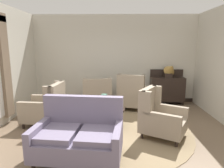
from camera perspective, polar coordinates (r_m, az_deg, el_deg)
name	(u,v)px	position (r m, az deg, el deg)	size (l,w,h in m)	color
ground	(113,136)	(4.45, 0.40, -14.65)	(7.85, 7.85, 0.00)	brown
wall_back	(115,59)	(6.84, 0.76, 7.04)	(5.64, 0.08, 2.92)	beige
wall_left	(2,65)	(5.62, -28.69, 4.87)	(0.08, 3.93, 2.92)	beige
baseboard_back	(115,100)	(7.02, 0.73, -4.46)	(5.48, 0.03, 0.12)	black
area_rug	(114,130)	(4.72, 0.45, -13.01)	(3.51, 3.51, 0.01)	#847051
coffee_table	(107,112)	(4.78, -1.49, -7.93)	(0.86, 0.86, 0.46)	black
porcelain_vase	(104,102)	(4.70, -2.19, -5.18)	(0.19, 0.19, 0.35)	#4C7A66
settee	(79,136)	(3.54, -9.31, -14.38)	(1.51, 1.02, 1.04)	slate
armchair_foreground_right	(97,95)	(6.21, -4.29, -3.13)	(0.97, 0.94, 0.97)	gray
armchair_beside_settee	(159,117)	(4.41, 13.30, -9.10)	(1.11, 1.06, 1.03)	gray
armchair_near_window	(132,95)	(6.11, 5.67, -3.06)	(0.99, 1.06, 1.10)	gray
armchair_back_corner	(46,108)	(5.17, -18.17, -6.37)	(0.95, 0.84, 1.04)	gray
sideboard	(167,89)	(6.89, 15.38, -1.31)	(1.09, 0.40, 1.13)	black
gramophone	(170,70)	(6.71, 16.27, 3.95)	(0.43, 0.52, 0.54)	black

